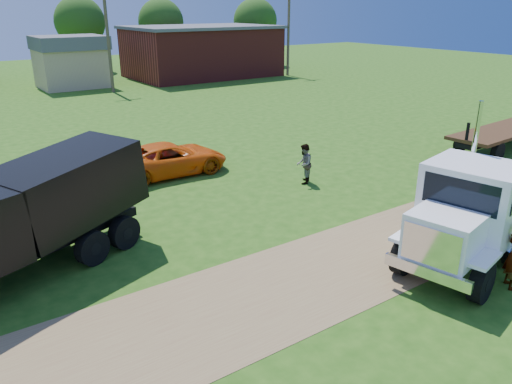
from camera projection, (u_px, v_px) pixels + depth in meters
ground at (333, 268)px, 14.83m from camera, size 140.00×140.00×0.00m
dirt_track at (333, 268)px, 14.83m from camera, size 120.00×4.20×0.01m
white_semi_tractor at (472, 215)px, 14.53m from camera, size 7.99×4.07×4.71m
black_dump_truck at (27, 213)px, 13.99m from camera, size 7.89×4.98×3.40m
orange_pickup at (170, 159)px, 22.86m from camera, size 5.37×2.60×1.47m
flatbed_trailer at (503, 134)px, 26.86m from camera, size 7.80×2.76×1.97m
spectator_b at (304, 164)px, 21.63m from camera, size 1.08×1.06×1.75m
brick_building at (202, 51)px, 54.24m from camera, size 15.40×10.40×5.30m
tan_shed at (71, 61)px, 46.81m from camera, size 6.20×5.40×4.70m
utility_poles at (108, 37)px, 43.24m from camera, size 42.20×0.28×9.00m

